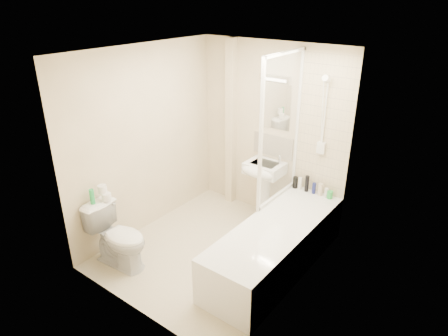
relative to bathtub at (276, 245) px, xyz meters
The scene contains 26 objects.
floor 0.83m from the bathtub, 165.07° to the right, with size 2.50×2.50×0.00m, color beige.
wall_back 1.58m from the bathtub, 125.54° to the left, with size 2.20×0.02×2.40m, color beige.
wall_left 2.07m from the bathtub, behind, with size 0.02×2.50×2.40m, color beige.
wall_right 1.00m from the bathtub, 29.74° to the right, with size 0.02×2.50×2.40m, color beige.
ceiling 2.25m from the bathtub, 165.07° to the right, with size 2.20×2.50×0.02m, color white.
tile_back 1.54m from the bathtub, 90.00° to the left, with size 0.70×0.01×1.75m, color beige.
tile_right 1.19m from the bathtub, ahead, with size 0.01×2.10×1.75m, color beige.
pipe_boxing 1.92m from the bathtub, 144.15° to the left, with size 0.12×0.12×2.40m, color beige.
splashback 1.46m from the bathtub, 123.94° to the left, with size 0.60×0.01×0.30m, color beige.
mirror 1.80m from the bathtub, 123.99° to the left, with size 0.46×0.01×0.60m, color white.
strip_light 2.07m from the bathtub, 124.59° to the left, with size 0.42×0.07×0.07m, color silver.
bathtub is the anchor object (origin of this frame).
shower_screen 1.35m from the bathtub, 120.33° to the left, with size 0.04×0.92×1.80m.
shower_fixture 1.60m from the bathtub, 90.10° to the left, with size 0.10×0.16×0.99m.
pedestal_sink 1.14m from the bathtub, 130.71° to the left, with size 0.49×0.46×0.96m.
bottle_black_a 1.06m from the bathtub, 106.59° to the left, with size 0.07×0.07×0.15m, color black.
bottle_white_a 1.04m from the bathtub, 102.83° to the left, with size 0.05×0.05×0.17m, color white.
bottle_black_b 1.04m from the bathtub, 97.13° to the left, with size 0.05×0.05×0.22m, color black.
bottle_blue 1.02m from the bathtub, 91.03° to the left, with size 0.05×0.05×0.15m, color navy.
bottle_cream 1.02m from the bathtub, 85.80° to the left, with size 0.06×0.06×0.16m, color beige.
bottle_white_b 1.02m from the bathtub, 80.87° to the left, with size 0.05×0.05×0.12m, color silver.
bottle_green 1.03m from the bathtub, 78.09° to the left, with size 0.07×0.07×0.10m, color green.
toilet 1.81m from the bathtub, 144.46° to the right, with size 0.76×0.47×0.74m, color white.
toilet_roll_lower 2.02m from the bathtub, 149.76° to the right, with size 0.11×0.11×0.09m, color white.
toilet_roll_upper 2.09m from the bathtub, 150.07° to the right, with size 0.10×0.10×0.09m, color white.
green_bottle 2.16m from the bathtub, 147.16° to the right, with size 0.05×0.05×0.18m, color green.
Camera 1 is at (2.57, -3.20, 2.95)m, focal length 32.00 mm.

